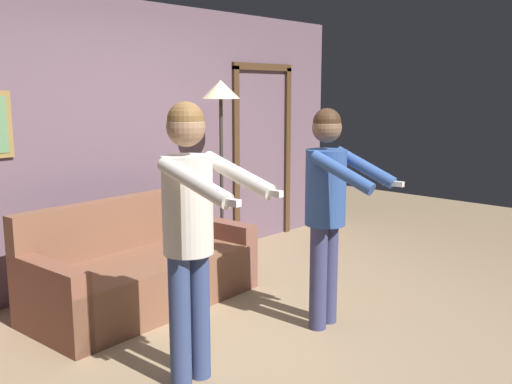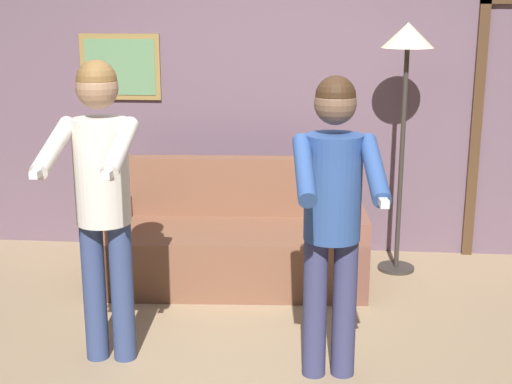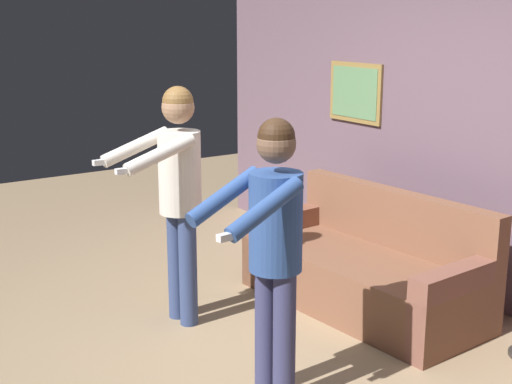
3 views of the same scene
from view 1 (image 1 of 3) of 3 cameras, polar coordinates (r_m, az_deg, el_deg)
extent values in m
plane|color=#9E8362|center=(4.25, 1.86, -14.51)|extent=(12.00, 12.00, 0.00)
cube|color=#68505E|center=(5.45, -14.48, 4.84)|extent=(6.40, 0.06, 2.60)
cube|color=#4C331E|center=(6.45, -1.99, 3.42)|extent=(0.08, 0.04, 2.04)
cube|color=#4C331E|center=(7.11, 3.16, 4.03)|extent=(0.08, 0.04, 2.04)
cube|color=#4C331E|center=(6.73, 0.73, 12.40)|extent=(0.98, 0.04, 0.08)
cube|color=brown|center=(4.87, -11.00, -8.78)|extent=(1.95, 0.96, 0.42)
cube|color=brown|center=(5.02, -13.75, -3.14)|extent=(1.91, 0.26, 0.45)
cube|color=brown|center=(4.38, -19.99, -10.29)|extent=(0.21, 0.86, 0.58)
cube|color=brown|center=(5.41, -3.87, -5.80)|extent=(0.21, 0.86, 0.58)
cylinder|color=#332D28|center=(5.95, -3.37, -7.11)|extent=(0.28, 0.28, 0.02)
cylinder|color=#332D28|center=(5.75, -3.45, 0.97)|extent=(0.04, 0.04, 1.67)
cone|color=#F9EAB7|center=(5.68, -3.55, 10.21)|extent=(0.38, 0.38, 0.18)
cylinder|color=navy|center=(3.51, -7.61, -12.78)|extent=(0.13, 0.13, 0.82)
cylinder|color=navy|center=(3.61, -5.67, -12.08)|extent=(0.13, 0.13, 0.82)
cylinder|color=silver|center=(3.35, -6.87, -1.30)|extent=(0.30, 0.30, 0.58)
sphere|color=#9E7556|center=(3.30, -7.03, 6.45)|extent=(0.23, 0.23, 0.23)
sphere|color=brown|center=(3.29, -7.05, 7.14)|extent=(0.21, 0.21, 0.21)
cylinder|color=silver|center=(3.03, -6.19, 1.03)|extent=(0.11, 0.52, 0.24)
cube|color=white|center=(2.87, -2.82, -0.98)|extent=(0.05, 0.15, 0.04)
cylinder|color=silver|center=(3.27, -1.83, 1.74)|extent=(0.11, 0.52, 0.24)
cube|color=white|center=(3.12, 1.48, -0.08)|extent=(0.05, 0.15, 0.04)
cylinder|color=#393B64|center=(4.31, 6.24, -8.55)|extent=(0.13, 0.13, 0.79)
cylinder|color=#393B64|center=(4.44, 7.32, -8.01)|extent=(0.13, 0.13, 0.79)
cylinder|color=#2D4C8C|center=(4.22, 6.98, 0.45)|extent=(0.30, 0.30, 0.56)
sphere|color=brown|center=(4.17, 7.11, 6.40)|extent=(0.22, 0.22, 0.22)
sphere|color=#382314|center=(4.16, 7.12, 6.92)|extent=(0.21, 0.21, 0.21)
cylinder|color=#2D4C8C|center=(3.94, 8.61, 1.95)|extent=(0.14, 0.49, 0.28)
cylinder|color=#2D4C8C|center=(4.24, 10.83, 2.46)|extent=(0.14, 0.49, 0.28)
cube|color=white|center=(4.16, 13.57, 0.84)|extent=(0.06, 0.15, 0.04)
camera|label=2|loc=(3.49, 63.47, 8.00)|focal=50.00mm
camera|label=3|loc=(6.43, 41.98, 11.24)|focal=50.00mm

